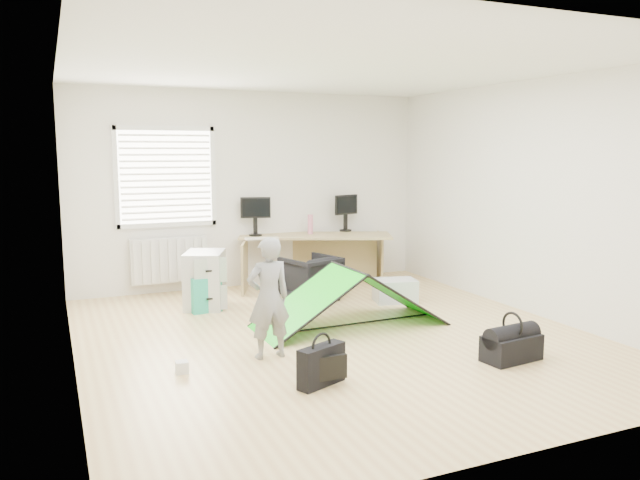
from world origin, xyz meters
name	(u,v)px	position (x,y,z in m)	size (l,w,h in m)	color
ground	(336,336)	(0.00, 0.00, 0.00)	(5.50, 5.50, 0.00)	#D6B472
back_wall	(253,190)	(0.00, 2.75, 1.35)	(5.00, 0.02, 2.70)	silver
window	(166,177)	(-1.20, 2.71, 1.55)	(1.20, 0.06, 1.20)	silver
radiator	(169,260)	(-1.20, 2.67, 0.45)	(1.00, 0.12, 0.60)	silver
desk	(315,260)	(0.79, 2.36, 0.36)	(2.11, 0.67, 0.72)	tan
filing_cabinet	(205,280)	(-0.95, 1.73, 0.34)	(0.44, 0.59, 0.69)	#B0B2B6
monitor_left	(255,222)	(-0.02, 2.59, 0.92)	(0.41, 0.09, 0.39)	black
monitor_right	(346,218)	(1.34, 2.54, 0.91)	(0.41, 0.09, 0.39)	black
keyboard	(262,238)	(-0.05, 2.24, 0.73)	(0.45, 0.15, 0.02)	beige
thermos	(310,224)	(0.75, 2.47, 0.86)	(0.08, 0.08, 0.28)	#CC728E
office_chair	(311,278)	(0.37, 1.55, 0.29)	(0.61, 0.63, 0.58)	black
person	(269,298)	(-0.84, -0.34, 0.56)	(0.41, 0.27, 1.13)	gray
kite	(350,297)	(0.30, 0.30, 0.32)	(2.05, 0.89, 0.64)	#14CD14
storage_crate	(395,291)	(1.32, 1.04, 0.14)	(0.51, 0.36, 0.29)	#B9BFC2
tote_bag	(206,295)	(-0.99, 1.50, 0.21)	(0.35, 0.15, 0.42)	teal
laptop_bag	(321,366)	(-0.67, -1.17, 0.17)	(0.44, 0.13, 0.33)	black
white_box	(182,367)	(-1.66, -0.43, 0.05)	(0.10, 0.10, 0.10)	silver
duffel_bag	(511,348)	(1.16, -1.31, 0.12)	(0.54, 0.28, 0.24)	black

